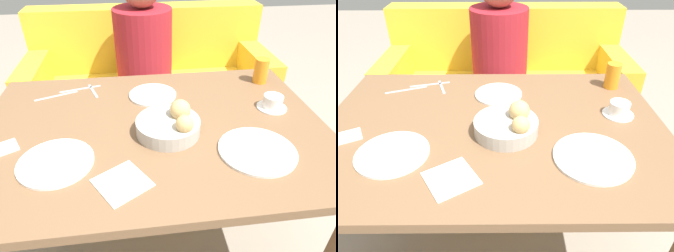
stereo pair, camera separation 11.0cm
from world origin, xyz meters
TOP-DOWN VIEW (x-y plane):
  - ground_plane at (0.00, 0.00)m, footprint 10.00×10.00m
  - dining_table at (0.00, 0.00)m, footprint 1.34×0.94m
  - couch at (0.05, 1.04)m, footprint 1.65×0.70m
  - seated_person at (0.02, 0.89)m, footprint 0.36×0.47m
  - bread_basket at (0.06, -0.06)m, footprint 0.24×0.24m
  - plate_near_left at (-0.34, -0.18)m, footprint 0.25×0.25m
  - plate_near_right at (0.34, -0.21)m, footprint 0.27×0.27m
  - plate_far_center at (0.02, 0.24)m, footprint 0.21×0.21m
  - juice_glass at (0.55, 0.32)m, footprint 0.07×0.07m
  - coffee_cup at (0.51, 0.07)m, footprint 0.12×0.12m
  - fork_silver at (-0.32, 0.35)m, footprint 0.19×0.06m
  - knife_silver at (-0.42, 0.29)m, footprint 0.18×0.08m
  - spoon_coffee at (-0.26, 0.32)m, footprint 0.06×0.14m
  - napkin at (-0.12, -0.30)m, footprint 0.20×0.20m
  - cell_phone at (-0.56, -0.09)m, footprint 0.17×0.14m

SIDE VIEW (x-z plane):
  - ground_plane at x=0.00m, z-range 0.00..0.00m
  - couch at x=0.05m, z-range -0.13..0.78m
  - seated_person at x=0.02m, z-range -0.09..1.11m
  - dining_table at x=0.00m, z-range 0.27..1.01m
  - spoon_coffee at x=-0.26m, z-range 0.74..0.74m
  - fork_silver at x=-0.32m, z-range 0.74..0.74m
  - knife_silver at x=-0.42m, z-range 0.74..0.74m
  - napkin at x=-0.12m, z-range 0.74..0.74m
  - cell_phone at x=-0.56m, z-range 0.74..0.74m
  - plate_near_left at x=-0.34m, z-range 0.74..0.75m
  - plate_far_center at x=0.02m, z-range 0.74..0.75m
  - plate_near_right at x=0.34m, z-range 0.74..0.75m
  - coffee_cup at x=0.51m, z-range 0.73..0.79m
  - bread_basket at x=0.06m, z-range 0.72..0.83m
  - juice_glass at x=0.55m, z-range 0.74..0.86m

